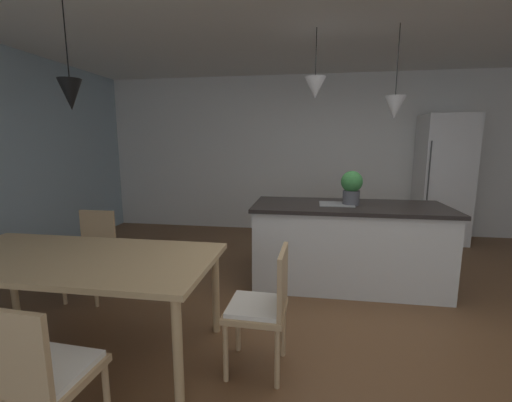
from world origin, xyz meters
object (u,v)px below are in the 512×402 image
chair_near_right (41,375)px  kitchen_island (347,244)px  chair_kitchen_end (263,305)px  dining_table (73,264)px  refrigerator (443,179)px  chair_far_left (92,251)px  potted_plant_on_island (352,186)px

chair_near_right → kitchen_island: 2.93m
chair_near_right → chair_kitchen_end: (0.94, 0.86, 0.00)m
dining_table → chair_near_right: (0.46, -0.86, -0.21)m
chair_kitchen_end → kitchen_island: kitchen_island is taller
refrigerator → chair_kitchen_end: bearing=-123.7°
refrigerator → chair_near_right: bearing=-126.9°
dining_table → chair_near_right: size_ratio=2.38×
dining_table → chair_far_left: 1.00m
chair_kitchen_end → refrigerator: (2.35, 3.53, 0.52)m
dining_table → kitchen_island: kitchen_island is taller
chair_far_left → potted_plant_on_island: size_ratio=2.38×
chair_far_left → chair_near_right: bearing=-61.5°
chair_kitchen_end → refrigerator: bearing=56.3°
chair_kitchen_end → refrigerator: refrigerator is taller
chair_far_left → refrigerator: 5.03m
chair_kitchen_end → potted_plant_on_island: potted_plant_on_island is taller
refrigerator → potted_plant_on_island: refrigerator is taller
chair_kitchen_end → potted_plant_on_island: bearing=64.8°
chair_far_left → chair_near_right: size_ratio=1.00×
dining_table → chair_far_left: bearing=118.6°
dining_table → chair_kitchen_end: (1.41, -0.00, -0.21)m
refrigerator → potted_plant_on_island: 2.55m
chair_near_right → potted_plant_on_island: 3.01m
dining_table → kitchen_island: (2.12, 1.56, -0.22)m
chair_far_left → potted_plant_on_island: bearing=15.0°
chair_kitchen_end → kitchen_island: bearing=65.3°
chair_near_right → chair_far_left: bearing=118.5°
chair_kitchen_end → chair_near_right: bearing=-137.8°
dining_table → chair_near_right: bearing=-61.6°
chair_far_left → refrigerator: bearing=32.3°
chair_far_left → kitchen_island: bearing=15.1°
potted_plant_on_island → kitchen_island: bearing=-180.0°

